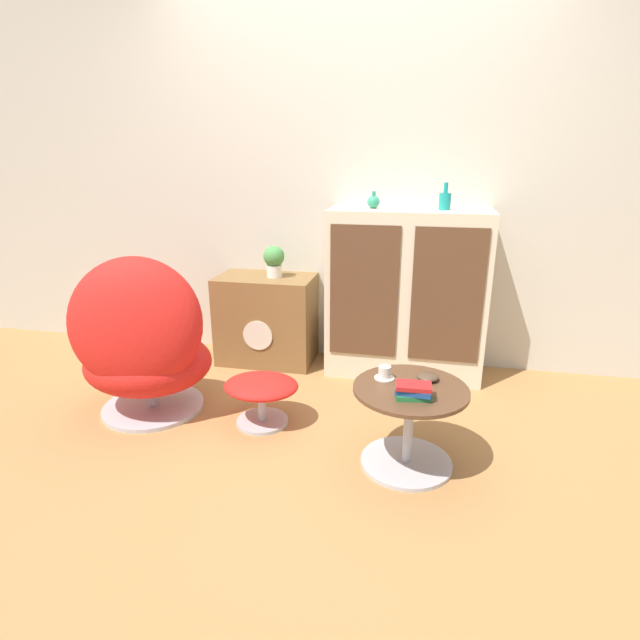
% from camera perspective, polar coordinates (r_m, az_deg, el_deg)
% --- Properties ---
extents(ground_plane, '(12.00, 12.00, 0.00)m').
position_cam_1_polar(ground_plane, '(2.58, -1.40, -14.93)').
color(ground_plane, '#A87542').
extents(wall_back, '(6.40, 0.06, 2.60)m').
position_cam_1_polar(wall_back, '(3.47, 3.70, 16.39)').
color(wall_back, beige).
rests_on(wall_back, ground_plane).
extents(sideboard, '(1.01, 0.41, 1.10)m').
position_cam_1_polar(sideboard, '(3.32, 9.77, 2.92)').
color(sideboard, beige).
rests_on(sideboard, ground_plane).
extents(tv_console, '(0.67, 0.41, 0.62)m').
position_cam_1_polar(tv_console, '(3.55, -6.12, 0.09)').
color(tv_console, brown).
rests_on(tv_console, ground_plane).
extents(egg_chair, '(0.84, 0.79, 0.95)m').
position_cam_1_polar(egg_chair, '(2.92, -19.62, -2.75)').
color(egg_chair, '#B7B7BC').
rests_on(egg_chair, ground_plane).
extents(ottoman, '(0.41, 0.35, 0.27)m').
position_cam_1_polar(ottoman, '(2.76, -6.73, -7.98)').
color(ottoman, '#B7B7BC').
rests_on(ottoman, ground_plane).
extents(coffee_table, '(0.53, 0.53, 0.41)m').
position_cam_1_polar(coffee_table, '(2.42, 10.10, -11.39)').
color(coffee_table, '#B7B7BC').
rests_on(coffee_table, ground_plane).
extents(vase_leftmost, '(0.08, 0.08, 0.10)m').
position_cam_1_polar(vase_leftmost, '(3.23, 6.14, 13.29)').
color(vase_leftmost, '#2D8E6B').
rests_on(vase_leftmost, sideboard).
extents(vase_inner_left, '(0.07, 0.07, 0.16)m').
position_cam_1_polar(vase_inner_left, '(3.22, 14.09, 13.11)').
color(vase_inner_left, teal).
rests_on(vase_inner_left, sideboard).
extents(potted_plant, '(0.14, 0.14, 0.22)m').
position_cam_1_polar(potted_plant, '(3.42, -5.28, 6.88)').
color(potted_plant, silver).
rests_on(potted_plant, tv_console).
extents(teacup, '(0.10, 0.10, 0.06)m').
position_cam_1_polar(teacup, '(2.40, 7.39, -6.08)').
color(teacup, silver).
rests_on(teacup, coffee_table).
extents(book_stack, '(0.16, 0.11, 0.07)m').
position_cam_1_polar(book_stack, '(2.23, 10.64, -7.95)').
color(book_stack, '#237038').
rests_on(book_stack, coffee_table).
extents(bowl, '(0.10, 0.10, 0.04)m').
position_cam_1_polar(bowl, '(2.42, 12.21, -6.36)').
color(bowl, '#4C3828').
rests_on(bowl, coffee_table).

